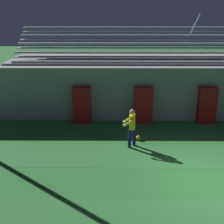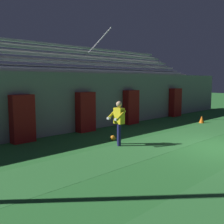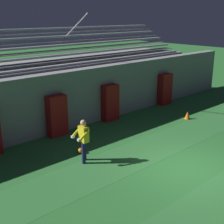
{
  "view_description": "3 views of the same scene",
  "coord_description": "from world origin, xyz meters",
  "px_view_note": "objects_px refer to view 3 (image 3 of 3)",
  "views": [
    {
      "loc": [
        -3.1,
        -9.25,
        5.64
      ],
      "look_at": [
        -3.21,
        3.57,
        1.37
      ],
      "focal_mm": 50.0,
      "sensor_mm": 36.0,
      "label": 1
    },
    {
      "loc": [
        -9.29,
        -3.82,
        2.45
      ],
      "look_at": [
        -2.26,
        3.47,
        1.21
      ],
      "focal_mm": 42.0,
      "sensor_mm": 36.0,
      "label": 2
    },
    {
      "loc": [
        -8.76,
        -5.64,
        5.35
      ],
      "look_at": [
        -1.18,
        2.73,
        1.78
      ],
      "focal_mm": 50.0,
      "sensor_mm": 36.0,
      "label": 3
    }
  ],
  "objects_px": {
    "padding_pillar_gate_right": "(110,103)",
    "padding_pillar_far_right": "(165,89)",
    "padding_pillar_gate_left": "(57,116)",
    "goalkeeper": "(83,138)",
    "soccer_ball": "(81,151)",
    "traffic_cone": "(187,115)"
  },
  "relations": [
    {
      "from": "padding_pillar_gate_right",
      "to": "padding_pillar_far_right",
      "type": "bearing_deg",
      "value": 0.0
    },
    {
      "from": "padding_pillar_gate_right",
      "to": "padding_pillar_gate_left",
      "type": "bearing_deg",
      "value": 180.0
    },
    {
      "from": "padding_pillar_gate_left",
      "to": "goalkeeper",
      "type": "distance_m",
      "value": 3.05
    },
    {
      "from": "goalkeeper",
      "to": "soccer_ball",
      "type": "bearing_deg",
      "value": 62.28
    },
    {
      "from": "padding_pillar_gate_left",
      "to": "padding_pillar_far_right",
      "type": "bearing_deg",
      "value": 0.0
    },
    {
      "from": "padding_pillar_gate_right",
      "to": "traffic_cone",
      "type": "distance_m",
      "value": 4.17
    },
    {
      "from": "padding_pillar_far_right",
      "to": "goalkeeper",
      "type": "xyz_separation_m",
      "value": [
        -8.48,
        -2.95,
        0.01
      ]
    },
    {
      "from": "goalkeeper",
      "to": "soccer_ball",
      "type": "xyz_separation_m",
      "value": [
        0.36,
        0.68,
        -0.84
      ]
    },
    {
      "from": "padding_pillar_gate_left",
      "to": "goalkeeper",
      "type": "bearing_deg",
      "value": -104.27
    },
    {
      "from": "padding_pillar_far_right",
      "to": "goalkeeper",
      "type": "bearing_deg",
      "value": -160.8
    },
    {
      "from": "padding_pillar_gate_left",
      "to": "padding_pillar_far_right",
      "type": "height_order",
      "value": "same"
    },
    {
      "from": "padding_pillar_gate_left",
      "to": "soccer_ball",
      "type": "relative_size",
      "value": 8.58
    },
    {
      "from": "goalkeeper",
      "to": "soccer_ball",
      "type": "distance_m",
      "value": 1.14
    },
    {
      "from": "padding_pillar_far_right",
      "to": "padding_pillar_gate_right",
      "type": "bearing_deg",
      "value": 180.0
    },
    {
      "from": "goalkeeper",
      "to": "traffic_cone",
      "type": "xyz_separation_m",
      "value": [
        7.13,
        0.31,
        -0.74
      ]
    },
    {
      "from": "padding_pillar_gate_left",
      "to": "padding_pillar_gate_right",
      "type": "bearing_deg",
      "value": 0.0
    },
    {
      "from": "traffic_cone",
      "to": "padding_pillar_far_right",
      "type": "bearing_deg",
      "value": 62.94
    },
    {
      "from": "padding_pillar_gate_left",
      "to": "padding_pillar_far_right",
      "type": "xyz_separation_m",
      "value": [
        7.73,
        0.0,
        0.0
      ]
    },
    {
      "from": "padding_pillar_far_right",
      "to": "goalkeeper",
      "type": "height_order",
      "value": "padding_pillar_far_right"
    },
    {
      "from": "padding_pillar_gate_left",
      "to": "traffic_cone",
      "type": "bearing_deg",
      "value": -22.49
    },
    {
      "from": "padding_pillar_gate_right",
      "to": "soccer_ball",
      "type": "bearing_deg",
      "value": -147.98
    },
    {
      "from": "padding_pillar_gate_right",
      "to": "goalkeeper",
      "type": "relative_size",
      "value": 1.13
    }
  ]
}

